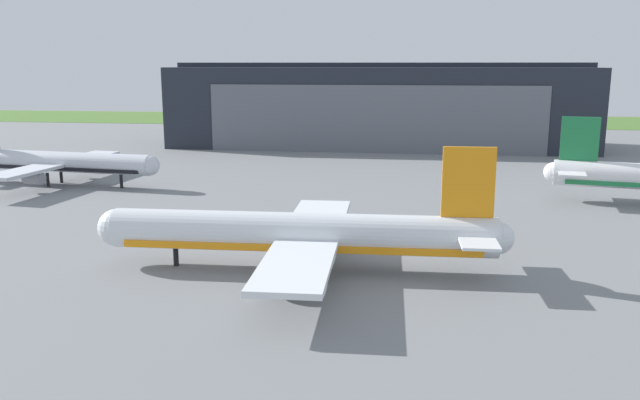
# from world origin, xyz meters

# --- Properties ---
(ground_plane) EXTENTS (440.00, 440.00, 0.00)m
(ground_plane) POSITION_xyz_m (0.00, 0.00, 0.00)
(ground_plane) COLOR slate
(grass_field_strip) EXTENTS (440.00, 56.00, 0.08)m
(grass_field_strip) POSITION_xyz_m (0.00, 187.05, 0.04)
(grass_field_strip) COLOR #4B742F
(grass_field_strip) RESTS_ON ground_plane
(maintenance_hangar) EXTENTS (107.17, 31.51, 21.69)m
(maintenance_hangar) POSITION_xyz_m (5.10, 107.53, 10.38)
(maintenance_hangar) COLOR #232833
(maintenance_hangar) RESTS_ON ground_plane
(airliner_near_left) EXTENTS (43.95, 35.25, 13.34)m
(airliner_near_left) POSITION_xyz_m (2.84, -0.56, 3.90)
(airliner_near_left) COLOR silver
(airliner_near_left) RESTS_ON ground_plane
(airliner_far_right) EXTENTS (38.47, 32.65, 12.19)m
(airliner_far_right) POSITION_xyz_m (-48.17, 41.60, 4.09)
(airliner_far_right) COLOR silver
(airliner_far_right) RESTS_ON ground_plane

